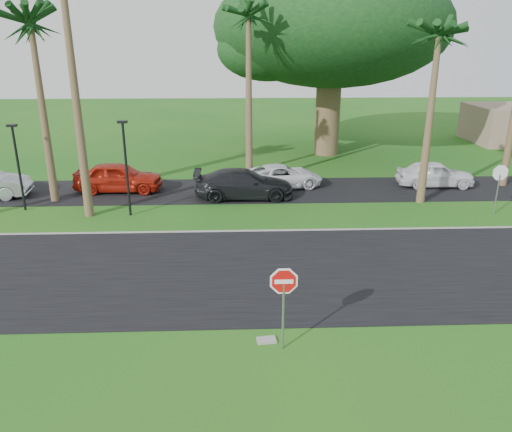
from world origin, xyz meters
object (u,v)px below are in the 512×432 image
(stop_sign_near, at_px, (284,292))
(car_pickup, at_px, (435,174))
(car_red, at_px, (119,177))
(car_dark, at_px, (244,184))
(car_minivan, at_px, (282,176))
(stop_sign_far, at_px, (499,179))

(stop_sign_near, relative_size, car_pickup, 0.60)
(car_red, distance_m, car_dark, 7.21)
(car_red, distance_m, car_pickup, 18.27)
(car_minivan, relative_size, car_pickup, 1.09)
(car_red, xyz_separation_m, car_pickup, (18.27, 0.31, -0.08))
(car_red, bearing_deg, stop_sign_near, -151.69)
(stop_sign_near, bearing_deg, car_red, 116.90)
(stop_sign_far, relative_size, car_minivan, 0.55)
(stop_sign_far, height_order, car_pickup, stop_sign_far)
(car_pickup, bearing_deg, stop_sign_far, -164.86)
(stop_sign_far, xyz_separation_m, car_dark, (-12.36, 3.12, -1.00))
(stop_sign_far, distance_m, car_pickup, 5.16)
(stop_sign_near, height_order, stop_sign_far, same)
(car_dark, height_order, car_pickup, car_dark)
(stop_sign_far, bearing_deg, stop_sign_near, 43.73)
(car_pickup, bearing_deg, car_minivan, 90.81)
(car_dark, bearing_deg, stop_sign_far, -104.72)
(car_red, height_order, car_pickup, car_red)
(stop_sign_far, distance_m, car_dark, 12.79)
(car_dark, distance_m, car_minivan, 2.99)
(car_pickup, bearing_deg, stop_sign_near, 148.94)
(stop_sign_near, distance_m, car_minivan, 16.20)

